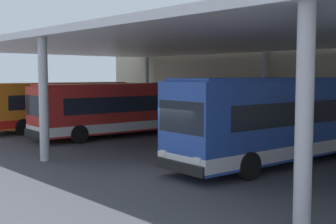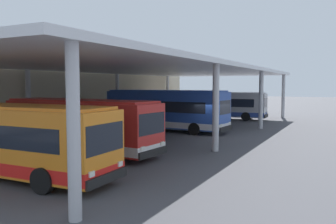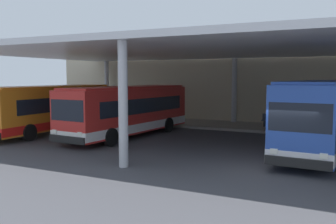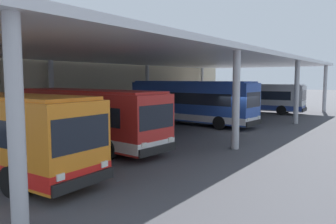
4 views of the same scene
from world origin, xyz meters
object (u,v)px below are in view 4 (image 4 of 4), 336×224
bus_middle_bay (191,102)px  bus_far_bay (255,98)px  bench_waiting (99,114)px  trash_bin (114,112)px  bus_second_bay (87,117)px

bus_middle_bay → bus_far_bay: bearing=-4.1°
bench_waiting → trash_bin: size_ratio=1.84×
bus_second_bay → bench_waiting: 10.70m
bus_middle_bay → trash_bin: bus_middle_bay is taller
bus_second_bay → bus_far_bay: bearing=-1.7°
bus_second_bay → bus_middle_bay: 11.33m
bus_second_bay → trash_bin: 12.40m
bus_far_bay → bus_second_bay: bearing=178.3°
bench_waiting → trash_bin: 2.06m
bus_second_bay → trash_bin: (9.77, 7.57, -0.98)m
trash_bin → bus_second_bay: bearing=-142.2°
bus_second_bay → bus_middle_bay: bus_middle_bay is taller
bus_second_bay → bus_far_bay: 23.71m
bus_far_bay → trash_bin: 16.22m
bus_middle_bay → bench_waiting: bus_middle_bay is taller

